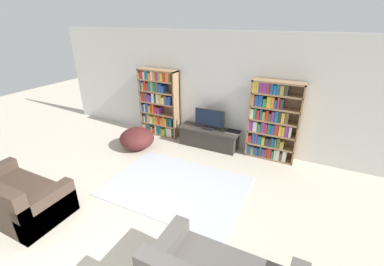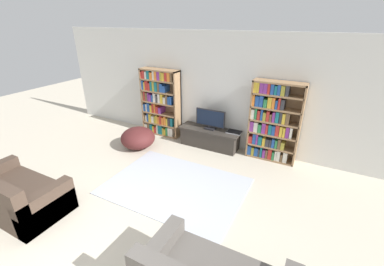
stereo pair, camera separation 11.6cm
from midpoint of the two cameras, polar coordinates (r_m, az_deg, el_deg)
name	(u,v)px [view 2 (the right image)]	position (r m, az deg, el deg)	size (l,w,h in m)	color
wall_back	(216,91)	(6.00, 5.82, 9.34)	(8.80, 0.06, 2.60)	silver
bookshelf_left	(160,103)	(6.62, -6.62, 6.71)	(1.03, 0.30, 1.70)	#93704C
bookshelf_right	(272,122)	(5.63, 17.94, 2.27)	(1.03, 0.30, 1.70)	#93704C
tv_stand	(210,138)	(6.11, 4.47, -1.05)	(1.44, 0.46, 0.45)	#332D28
television	(210,119)	(5.93, 4.65, 3.12)	(0.71, 0.16, 0.48)	black
laptop	(234,132)	(5.91, 9.96, 0.21)	(0.34, 0.25, 0.03)	#B7B7BC
area_rug	(175,186)	(4.82, -3.02, -11.68)	(2.45, 1.77, 0.02)	#B2B7C1
couch_left_sectional	(15,196)	(4.99, -34.05, -11.46)	(1.60, 0.88, 0.79)	#423328
beanbag_ottoman	(138,138)	(6.16, -11.39, -1.09)	(0.80, 0.80, 0.49)	#4C1E1E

